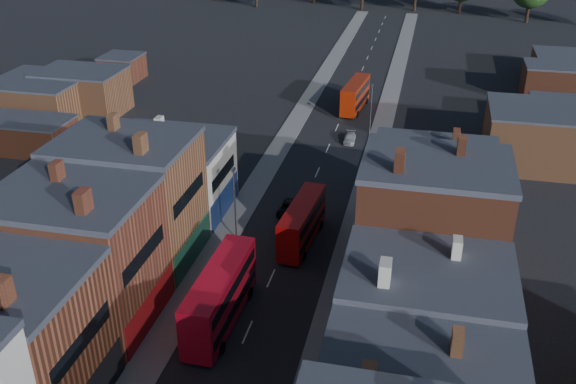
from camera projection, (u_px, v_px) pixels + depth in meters
The scene contains 9 objects.
pavement_west at pixel (271, 161), 83.95m from camera, with size 3.00×200.00×0.12m, color gray.
pavement_east at pixel (371, 170), 81.38m from camera, with size 3.00×200.00×0.12m, color gray.
lamp_post_2 at pixel (235, 199), 64.20m from camera, with size 0.25×0.70×8.12m.
lamp_post_3 at pixel (371, 109), 88.23m from camera, with size 0.25×0.70×8.12m.
bus_0 at pixel (220, 295), 53.10m from camera, with size 3.19×11.83×5.08m.
bus_1 at pixel (302, 222), 64.89m from camera, with size 3.18×10.29×4.38m.
bus_2 at pixel (355, 95), 100.95m from camera, with size 3.42×10.59×4.49m.
car_2 at pixel (289, 208), 71.16m from camera, with size 1.99×4.33×1.20m, color black.
car_3 at pixel (350, 138), 89.70m from camera, with size 1.55×3.80×1.10m, color #BBBBBB.
Camera 1 is at (12.61, -24.32, 34.41)m, focal length 40.00 mm.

